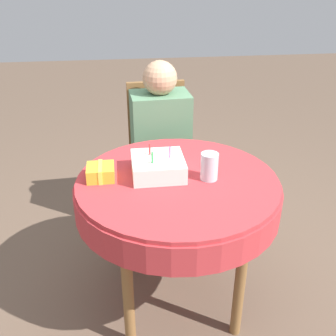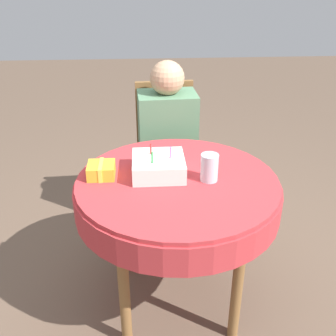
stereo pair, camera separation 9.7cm
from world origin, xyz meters
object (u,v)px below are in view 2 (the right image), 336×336
(chair, at_px, (166,153))
(gift_box, at_px, (101,170))
(drinking_glass, at_px, (209,168))
(birthday_cake, at_px, (158,166))
(person, at_px, (168,134))

(chair, xyz_separation_m, gift_box, (-0.34, -0.73, 0.26))
(drinking_glass, xyz_separation_m, gift_box, (-0.48, 0.07, -0.03))
(chair, bearing_deg, gift_box, -118.20)
(birthday_cake, height_order, drinking_glass, birthday_cake)
(person, distance_m, birthday_cake, 0.64)
(chair, distance_m, drinking_glass, 0.86)
(drinking_glass, bearing_deg, birthday_cake, 161.98)
(person, height_order, gift_box, person)
(gift_box, bearing_deg, person, 61.16)
(chair, relative_size, person, 0.85)
(birthday_cake, relative_size, gift_box, 1.85)
(drinking_glass, relative_size, gift_box, 0.98)
(person, xyz_separation_m, birthday_cake, (-0.09, -0.62, 0.10))
(birthday_cake, distance_m, drinking_glass, 0.23)
(person, xyz_separation_m, gift_box, (-0.35, -0.63, 0.09))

